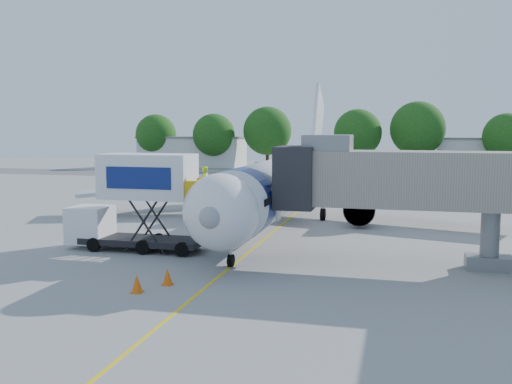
% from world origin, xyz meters
% --- Properties ---
extents(ground, '(160.00, 160.00, 0.00)m').
position_xyz_m(ground, '(0.00, 0.00, 0.00)').
color(ground, gray).
rests_on(ground, ground).
extents(guidance_line, '(0.15, 70.00, 0.01)m').
position_xyz_m(guidance_line, '(0.00, 0.00, 0.01)').
color(guidance_line, yellow).
rests_on(guidance_line, ground).
extents(taxiway_strip, '(120.00, 10.00, 0.01)m').
position_xyz_m(taxiway_strip, '(0.00, 42.00, 0.00)').
color(taxiway_strip, '#59595B').
rests_on(taxiway_strip, ground).
extents(aircraft, '(34.17, 37.73, 11.35)m').
position_xyz_m(aircraft, '(0.00, 4.12, 2.95)').
color(aircraft, silver).
rests_on(aircraft, ground).
extents(jet_bridge, '(13.90, 3.20, 6.60)m').
position_xyz_m(jet_bridge, '(7.99, -7.00, 4.34)').
color(jet_bridge, gray).
rests_on(jet_bridge, ground).
extents(catering_hiloader, '(8.53, 2.44, 5.50)m').
position_xyz_m(catering_hiloader, '(-6.27, -7.00, 2.76)').
color(catering_hiloader, black).
rests_on(catering_hiloader, ground).
extents(ground_tug, '(3.73, 1.97, 1.48)m').
position_xyz_m(ground_tug, '(0.14, -18.19, 0.77)').
color(ground_tug, white).
rests_on(ground_tug, ground).
extents(safety_cone_a, '(0.48, 0.48, 0.76)m').
position_xyz_m(safety_cone_a, '(-1.79, -13.38, 0.36)').
color(safety_cone_a, '#DD580B').
rests_on(safety_cone_a, ground).
extents(safety_cone_b, '(0.50, 0.50, 0.79)m').
position_xyz_m(safety_cone_b, '(-2.58, -14.80, 0.38)').
color(safety_cone_b, '#DD580B').
rests_on(safety_cone_b, ground).
extents(outbuilding_left, '(18.40, 8.40, 5.30)m').
position_xyz_m(outbuilding_left, '(-28.00, 60.00, 2.66)').
color(outbuilding_left, silver).
rests_on(outbuilding_left, ground).
extents(outbuilding_right, '(16.40, 7.40, 5.30)m').
position_xyz_m(outbuilding_right, '(22.00, 62.00, 2.66)').
color(outbuilding_right, silver).
rests_on(outbuilding_right, ground).
extents(tree_a, '(7.23, 7.23, 9.22)m').
position_xyz_m(tree_a, '(-34.15, 58.10, 5.60)').
color(tree_a, '#382314').
rests_on(tree_a, ground).
extents(tree_b, '(7.25, 7.25, 9.25)m').
position_xyz_m(tree_b, '(-22.80, 56.54, 5.61)').
color(tree_b, '#382314').
rests_on(tree_b, ground).
extents(tree_c, '(8.16, 8.16, 10.40)m').
position_xyz_m(tree_c, '(-13.66, 57.62, 6.31)').
color(tree_c, '#382314').
rests_on(tree_c, ground).
extents(tree_d, '(7.75, 7.75, 9.88)m').
position_xyz_m(tree_d, '(1.39, 57.49, 5.99)').
color(tree_d, '#382314').
rests_on(tree_d, ground).
extents(tree_e, '(8.66, 8.66, 11.05)m').
position_xyz_m(tree_e, '(10.74, 58.09, 6.71)').
color(tree_e, '#382314').
rests_on(tree_e, ground).
extents(tree_f, '(7.14, 7.14, 9.11)m').
position_xyz_m(tree_f, '(23.86, 57.64, 5.52)').
color(tree_f, '#382314').
rests_on(tree_f, ground).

